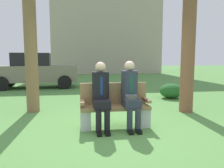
# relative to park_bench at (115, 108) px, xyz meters

# --- Properties ---
(ground_plane) EXTENTS (80.00, 80.00, 0.00)m
(ground_plane) POSITION_rel_park_bench_xyz_m (-0.08, -0.27, -0.40)
(ground_plane) COLOR #518740
(park_bench) EXTENTS (1.41, 0.44, 0.90)m
(park_bench) POSITION_rel_park_bench_xyz_m (0.00, 0.00, 0.00)
(park_bench) COLOR #99754C
(park_bench) RESTS_ON ground
(seated_man_left) EXTENTS (0.34, 0.72, 1.34)m
(seated_man_left) POSITION_rel_park_bench_xyz_m (-0.29, -0.12, 0.35)
(seated_man_left) COLOR black
(seated_man_left) RESTS_ON ground
(seated_man_right) EXTENTS (0.34, 0.72, 1.36)m
(seated_man_right) POSITION_rel_park_bench_xyz_m (0.30, -0.12, 0.35)
(seated_man_right) COLOR #2D3342
(seated_man_right) RESTS_ON ground
(shrub_near_bench) EXTENTS (0.84, 0.77, 0.53)m
(shrub_near_bench) POSITION_rel_park_bench_xyz_m (2.56, 2.95, -0.14)
(shrub_near_bench) COLOR #225A25
(shrub_near_bench) RESTS_ON ground
(parked_car_near) EXTENTS (3.99, 1.92, 1.68)m
(parked_car_near) POSITION_rel_park_bench_xyz_m (-2.81, 6.63, 0.44)
(parked_car_near) COLOR slate
(parked_car_near) RESTS_ON ground
(building_backdrop) EXTENTS (10.95, 7.91, 11.71)m
(building_backdrop) POSITION_rel_park_bench_xyz_m (2.09, 19.64, 5.48)
(building_backdrop) COLOR #AFA08F
(building_backdrop) RESTS_ON ground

